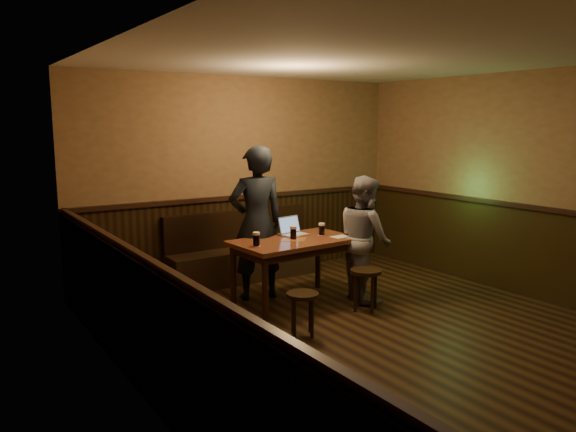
{
  "coord_description": "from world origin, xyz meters",
  "views": [
    {
      "loc": [
        -3.81,
        -3.97,
        2.15
      ],
      "look_at": [
        -0.32,
        1.37,
        1.1
      ],
      "focal_mm": 35.0,
      "sensor_mm": 36.0,
      "label": 1
    }
  ],
  "objects_px": {
    "person_grey": "(365,238)",
    "person_suit": "(256,223)",
    "pub_table": "(294,248)",
    "pint_left": "(256,239)",
    "stool_right": "(366,278)",
    "bench": "(243,257)",
    "pint_mid": "(293,233)",
    "laptop": "(292,230)",
    "pint_right": "(322,229)",
    "stool_left": "(303,301)"
  },
  "relations": [
    {
      "from": "person_grey",
      "to": "person_suit",
      "type": "bearing_deg",
      "value": 69.8
    },
    {
      "from": "person_suit",
      "to": "pub_table",
      "type": "bearing_deg",
      "value": 134.72
    },
    {
      "from": "pint_left",
      "to": "person_grey",
      "type": "distance_m",
      "value": 1.42
    },
    {
      "from": "stool_right",
      "to": "bench",
      "type": "bearing_deg",
      "value": 105.61
    },
    {
      "from": "pint_mid",
      "to": "laptop",
      "type": "relative_size",
      "value": 0.45
    },
    {
      "from": "pint_left",
      "to": "stool_right",
      "type": "bearing_deg",
      "value": -27.98
    },
    {
      "from": "pint_left",
      "to": "person_suit",
      "type": "bearing_deg",
      "value": 59.79
    },
    {
      "from": "pub_table",
      "to": "pint_left",
      "type": "distance_m",
      "value": 0.61
    },
    {
      "from": "pint_right",
      "to": "person_suit",
      "type": "distance_m",
      "value": 0.81
    },
    {
      "from": "stool_right",
      "to": "person_grey",
      "type": "bearing_deg",
      "value": 51.92
    },
    {
      "from": "stool_right",
      "to": "pint_mid",
      "type": "bearing_deg",
      "value": 129.07
    },
    {
      "from": "stool_right",
      "to": "pint_left",
      "type": "xyz_separation_m",
      "value": [
        -1.11,
        0.59,
        0.48
      ]
    },
    {
      "from": "bench",
      "to": "person_suit",
      "type": "xyz_separation_m",
      "value": [
        -0.27,
        -0.85,
        0.64
      ]
    },
    {
      "from": "pub_table",
      "to": "pint_mid",
      "type": "height_order",
      "value": "pint_mid"
    },
    {
      "from": "stool_left",
      "to": "pub_table",
      "type": "bearing_deg",
      "value": 60.88
    },
    {
      "from": "laptop",
      "to": "pint_right",
      "type": "bearing_deg",
      "value": -43.77
    },
    {
      "from": "stool_right",
      "to": "person_suit",
      "type": "relative_size",
      "value": 0.26
    },
    {
      "from": "pint_mid",
      "to": "person_grey",
      "type": "height_order",
      "value": "person_grey"
    },
    {
      "from": "pint_right",
      "to": "laptop",
      "type": "bearing_deg",
      "value": 144.92
    },
    {
      "from": "pint_mid",
      "to": "laptop",
      "type": "xyz_separation_m",
      "value": [
        0.13,
        0.22,
        -0.02
      ]
    },
    {
      "from": "stool_right",
      "to": "pub_table",
      "type": "bearing_deg",
      "value": 128.78
    },
    {
      "from": "bench",
      "to": "stool_left",
      "type": "distance_m",
      "value": 2.26
    },
    {
      "from": "pub_table",
      "to": "pint_mid",
      "type": "distance_m",
      "value": 0.19
    },
    {
      "from": "pint_left",
      "to": "pint_mid",
      "type": "bearing_deg",
      "value": 9.19
    },
    {
      "from": "pub_table",
      "to": "stool_left",
      "type": "distance_m",
      "value": 1.11
    },
    {
      "from": "bench",
      "to": "pub_table",
      "type": "relative_size",
      "value": 1.45
    },
    {
      "from": "laptop",
      "to": "person_grey",
      "type": "distance_m",
      "value": 0.89
    },
    {
      "from": "laptop",
      "to": "person_grey",
      "type": "bearing_deg",
      "value": -46.32
    },
    {
      "from": "bench",
      "to": "pint_right",
      "type": "bearing_deg",
      "value": -71.51
    },
    {
      "from": "bench",
      "to": "person_grey",
      "type": "distance_m",
      "value": 1.85
    },
    {
      "from": "stool_left",
      "to": "laptop",
      "type": "distance_m",
      "value": 1.4
    },
    {
      "from": "laptop",
      "to": "person_suit",
      "type": "bearing_deg",
      "value": 144.42
    },
    {
      "from": "bench",
      "to": "stool_left",
      "type": "xyz_separation_m",
      "value": [
        -0.51,
        -2.2,
        0.05
      ]
    },
    {
      "from": "person_suit",
      "to": "pint_mid",
      "type": "bearing_deg",
      "value": 134.1
    },
    {
      "from": "person_suit",
      "to": "stool_left",
      "type": "bearing_deg",
      "value": 91.94
    },
    {
      "from": "stool_left",
      "to": "person_grey",
      "type": "bearing_deg",
      "value": 24.29
    },
    {
      "from": "stool_right",
      "to": "pint_left",
      "type": "height_order",
      "value": "pint_left"
    },
    {
      "from": "pint_right",
      "to": "person_grey",
      "type": "height_order",
      "value": "person_grey"
    },
    {
      "from": "pint_left",
      "to": "person_grey",
      "type": "height_order",
      "value": "person_grey"
    },
    {
      "from": "pint_mid",
      "to": "person_suit",
      "type": "relative_size",
      "value": 0.09
    },
    {
      "from": "person_suit",
      "to": "stool_right",
      "type": "bearing_deg",
      "value": 138.63
    },
    {
      "from": "bench",
      "to": "laptop",
      "type": "height_order",
      "value": "laptop"
    },
    {
      "from": "pint_right",
      "to": "laptop",
      "type": "distance_m",
      "value": 0.36
    },
    {
      "from": "person_grey",
      "to": "stool_right",
      "type": "bearing_deg",
      "value": 155.78
    },
    {
      "from": "pub_table",
      "to": "person_suit",
      "type": "height_order",
      "value": "person_suit"
    },
    {
      "from": "stool_left",
      "to": "stool_right",
      "type": "distance_m",
      "value": 1.09
    },
    {
      "from": "bench",
      "to": "person_suit",
      "type": "distance_m",
      "value": 1.09
    },
    {
      "from": "pint_mid",
      "to": "pint_right",
      "type": "bearing_deg",
      "value": 1.64
    },
    {
      "from": "laptop",
      "to": "person_suit",
      "type": "relative_size",
      "value": 0.19
    },
    {
      "from": "pint_left",
      "to": "pint_right",
      "type": "bearing_deg",
      "value": 5.94
    }
  ]
}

